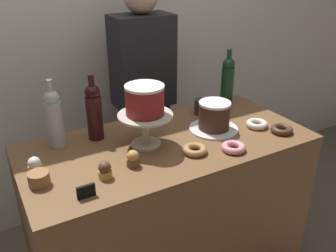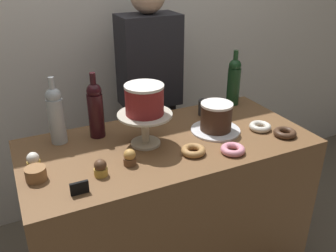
# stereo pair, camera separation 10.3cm
# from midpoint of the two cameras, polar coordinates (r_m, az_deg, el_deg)

# --- Properties ---
(back_wall) EXTENTS (6.00, 0.05, 2.60)m
(back_wall) POSITION_cam_midpoint_polar(r_m,az_deg,el_deg) (2.44, -12.24, 15.11)
(back_wall) COLOR silver
(back_wall) RESTS_ON ground_plane
(display_counter) EXTENTS (1.40, 0.67, 0.90)m
(display_counter) POSITION_cam_midpoint_polar(r_m,az_deg,el_deg) (2.01, -1.52, -13.73)
(display_counter) COLOR brown
(display_counter) RESTS_ON ground_plane
(cake_stand_pedestal) EXTENTS (0.26, 0.26, 0.16)m
(cake_stand_pedestal) POSITION_cam_midpoint_polar(r_m,az_deg,el_deg) (1.68, -5.31, 0.29)
(cake_stand_pedestal) COLOR beige
(cake_stand_pedestal) RESTS_ON display_counter
(white_layer_cake) EXTENTS (0.18, 0.18, 0.14)m
(white_layer_cake) POSITION_cam_midpoint_polar(r_m,az_deg,el_deg) (1.64, -5.47, 4.06)
(white_layer_cake) COLOR maroon
(white_layer_cake) RESTS_ON cake_stand_pedestal
(silver_serving_platter) EXTENTS (0.25, 0.25, 0.01)m
(silver_serving_platter) POSITION_cam_midpoint_polar(r_m,az_deg,el_deg) (1.88, 5.58, -0.45)
(silver_serving_platter) COLOR white
(silver_serving_platter) RESTS_ON display_counter
(chocolate_round_cake) EXTENTS (0.16, 0.16, 0.14)m
(chocolate_round_cake) POSITION_cam_midpoint_polar(r_m,az_deg,el_deg) (1.84, 5.68, 1.68)
(chocolate_round_cake) COLOR #3D2619
(chocolate_round_cake) RESTS_ON silver_serving_platter
(wine_bottle_green) EXTENTS (0.08, 0.08, 0.33)m
(wine_bottle_green) POSITION_cam_midpoint_polar(r_m,az_deg,el_deg) (2.19, 7.98, 7.21)
(wine_bottle_green) COLOR #193D1E
(wine_bottle_green) RESTS_ON display_counter
(wine_bottle_clear) EXTENTS (0.08, 0.08, 0.33)m
(wine_bottle_clear) POSITION_cam_midpoint_polar(r_m,az_deg,el_deg) (1.75, -19.04, 1.25)
(wine_bottle_clear) COLOR #B2BCC1
(wine_bottle_clear) RESTS_ON display_counter
(wine_bottle_dark_red) EXTENTS (0.08, 0.08, 0.33)m
(wine_bottle_dark_red) POSITION_cam_midpoint_polar(r_m,az_deg,el_deg) (1.77, -13.17, 2.30)
(wine_bottle_dark_red) COLOR black
(wine_bottle_dark_red) RESTS_ON display_counter
(cupcake_caramel) EXTENTS (0.06, 0.06, 0.07)m
(cupcake_caramel) POSITION_cam_midpoint_polar(r_m,az_deg,el_deg) (1.56, -7.41, -5.15)
(cupcake_caramel) COLOR brown
(cupcake_caramel) RESTS_ON display_counter
(cupcake_vanilla) EXTENTS (0.06, 0.06, 0.07)m
(cupcake_vanilla) POSITION_cam_midpoint_polar(r_m,az_deg,el_deg) (1.61, -21.92, -5.82)
(cupcake_vanilla) COLOR gold
(cupcake_vanilla) RESTS_ON display_counter
(cupcake_chocolate) EXTENTS (0.06, 0.06, 0.07)m
(cupcake_chocolate) POSITION_cam_midpoint_polar(r_m,az_deg,el_deg) (1.50, -11.83, -6.85)
(cupcake_chocolate) COLOR gold
(cupcake_chocolate) RESTS_ON display_counter
(donut_chocolate) EXTENTS (0.11, 0.11, 0.03)m
(donut_chocolate) POSITION_cam_midpoint_polar(r_m,az_deg,el_deg) (1.91, 15.92, -0.54)
(donut_chocolate) COLOR #472D1E
(donut_chocolate) RESTS_ON display_counter
(donut_pink) EXTENTS (0.11, 0.11, 0.03)m
(donut_pink) POSITION_cam_midpoint_polar(r_m,az_deg,el_deg) (1.69, 8.52, -3.36)
(donut_pink) COLOR pink
(donut_pink) RESTS_ON display_counter
(donut_sugar) EXTENTS (0.11, 0.11, 0.03)m
(donut_sugar) POSITION_cam_midpoint_polar(r_m,az_deg,el_deg) (1.94, 12.29, 0.28)
(donut_sugar) COLOR silver
(donut_sugar) RESTS_ON display_counter
(donut_maple) EXTENTS (0.11, 0.11, 0.03)m
(donut_maple) POSITION_cam_midpoint_polar(r_m,az_deg,el_deg) (1.65, 2.46, -3.77)
(donut_maple) COLOR #B27F47
(donut_maple) RESTS_ON display_counter
(cookie_stack) EXTENTS (0.08, 0.08, 0.05)m
(cookie_stack) POSITION_cam_midpoint_polar(r_m,az_deg,el_deg) (1.53, -21.43, -7.74)
(cookie_stack) COLOR olive
(cookie_stack) RESTS_ON display_counter
(price_sign_chalkboard) EXTENTS (0.07, 0.01, 0.05)m
(price_sign_chalkboard) POSITION_cam_midpoint_polar(r_m,az_deg,el_deg) (1.41, -14.82, -9.91)
(price_sign_chalkboard) COLOR black
(price_sign_chalkboard) RESTS_ON display_counter
(coffee_cup_ceramic) EXTENTS (0.08, 0.08, 0.08)m
(coffee_cup_ceramic) POSITION_cam_midpoint_polar(r_m,az_deg,el_deg) (2.04, 3.76, 3.03)
(coffee_cup_ceramic) COLOR #282828
(coffee_cup_ceramic) RESTS_ON display_counter
(barista_figure) EXTENTS (0.36, 0.22, 1.60)m
(barista_figure) POSITION_cam_midpoint_polar(r_m,az_deg,el_deg) (2.33, -5.09, 3.28)
(barista_figure) COLOR black
(barista_figure) RESTS_ON ground_plane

